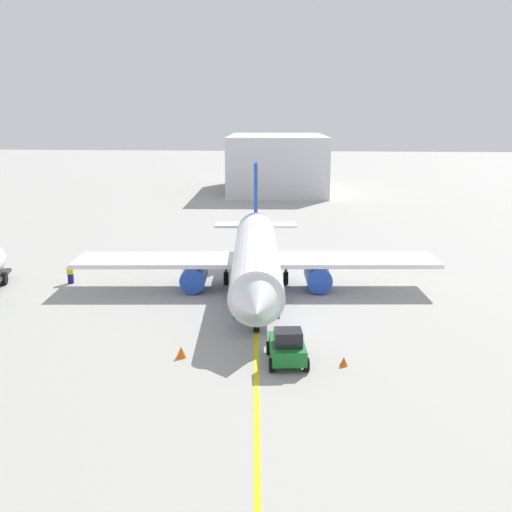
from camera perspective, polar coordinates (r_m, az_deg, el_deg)
The scene contains 8 objects.
ground_plane at distance 50.02m, azimuth 0.00°, elevation -3.35°, with size 400.00×400.00×0.00m, color #9E9B96.
airplane at distance 49.78m, azimuth -0.00°, elevation -0.22°, with size 30.35×30.75×9.75m.
pushback_tug at distance 35.63m, azimuth 3.02°, elevation -8.69°, with size 3.82×2.71×2.20m.
refueling_worker at distance 54.47m, azimuth -17.34°, elevation -1.67°, with size 0.39×0.54×1.71m.
safety_cone_nose at distance 36.85m, azimuth -7.18°, elevation -9.11°, with size 0.63×0.63×0.70m, color #F2590F.
safety_cone_wingtip at distance 35.84m, azimuth 8.41°, elevation -9.96°, with size 0.50×0.50×0.56m, color #F2590F.
distant_hangar at distance 117.13m, azimuth 1.99°, elevation 8.90°, with size 30.48×19.78×10.65m.
taxi_line_marking at distance 50.02m, azimuth 0.00°, elevation -3.34°, with size 71.07×0.30×0.01m, color yellow.
Camera 1 is at (47.74, 4.13, 14.36)m, focal length 41.76 mm.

